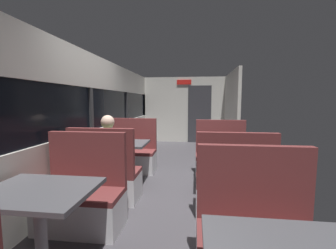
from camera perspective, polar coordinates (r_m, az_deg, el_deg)
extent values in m
cube|color=#423F44|center=(4.03, 0.88, -15.49)|extent=(3.30, 9.20, 0.02)
cube|color=beige|center=(4.27, -19.02, -7.72)|extent=(0.08, 8.40, 0.95)
cube|color=beige|center=(4.19, -19.76, 13.01)|extent=(0.08, 8.40, 0.60)
cube|color=black|center=(4.16, -19.55, 3.74)|extent=(0.03, 8.40, 0.75)
cube|color=#2D2D30|center=(4.15, -19.18, 3.75)|extent=(0.06, 0.08, 0.75)
cube|color=#2D2D30|center=(6.10, -10.47, 4.63)|extent=(0.06, 0.08, 0.75)
cube|color=#2D2D30|center=(8.13, -6.03, 5.04)|extent=(0.06, 0.08, 0.75)
cube|color=beige|center=(7.94, 4.11, 3.77)|extent=(2.90, 0.08, 2.30)
cube|color=#333338|center=(7.89, 8.08, 2.62)|extent=(0.80, 0.04, 2.00)
cube|color=red|center=(7.90, 4.15, 10.80)|extent=(0.50, 0.03, 0.16)
cube|color=beige|center=(6.81, 15.89, 3.17)|extent=(0.08, 2.40, 2.30)
cylinder|color=#9E9EA3|center=(2.36, -29.84, -23.08)|extent=(0.10, 0.10, 0.70)
cube|color=#4C4C51|center=(2.21, -30.37, -14.62)|extent=(0.90, 0.70, 0.04)
cube|color=silver|center=(2.92, -21.42, -20.23)|extent=(0.95, 0.50, 0.39)
cube|color=brown|center=(2.83, -21.61, -16.13)|extent=(0.95, 0.50, 0.06)
cube|color=brown|center=(2.90, -19.89, -8.16)|extent=(0.95, 0.08, 0.65)
cylinder|color=#9E9EA3|center=(4.11, -11.77, -9.85)|extent=(0.10, 0.10, 0.70)
cube|color=#4C4C51|center=(4.03, -11.89, -4.78)|extent=(0.90, 0.70, 0.04)
cube|color=silver|center=(3.57, -15.22, -15.04)|extent=(0.95, 0.50, 0.39)
cube|color=brown|center=(3.50, -15.33, -11.60)|extent=(0.95, 0.50, 0.06)
cube|color=brown|center=(3.22, -16.93, -6.64)|extent=(0.95, 0.08, 0.65)
cube|color=silver|center=(4.76, -9.15, -9.53)|extent=(0.95, 0.50, 0.39)
cube|color=brown|center=(4.70, -9.20, -6.89)|extent=(0.95, 0.50, 0.06)
cube|color=brown|center=(4.84, -8.58, -2.24)|extent=(0.95, 0.08, 0.65)
cube|color=brown|center=(2.05, 22.19, -25.16)|extent=(0.95, 0.50, 0.06)
cube|color=brown|center=(2.09, 21.05, -13.81)|extent=(0.95, 0.08, 0.65)
cylinder|color=#9E9EA3|center=(3.75, 14.61, -11.51)|extent=(0.10, 0.10, 0.70)
cube|color=#4C4C51|center=(3.65, 14.77, -5.97)|extent=(0.90, 0.70, 0.04)
cube|color=silver|center=(3.19, 16.17, -17.73)|extent=(0.95, 0.50, 0.39)
cube|color=brown|center=(3.11, 16.30, -13.93)|extent=(0.95, 0.50, 0.06)
cube|color=brown|center=(2.80, 17.21, -8.55)|extent=(0.95, 0.08, 0.65)
cube|color=silver|center=(4.42, 13.41, -10.86)|extent=(0.95, 0.50, 0.39)
cube|color=brown|center=(4.36, 13.48, -8.02)|extent=(0.95, 0.50, 0.06)
cube|color=brown|center=(4.49, 13.29, -2.98)|extent=(0.95, 0.08, 0.65)
cube|color=#26262D|center=(3.56, -15.24, -14.59)|extent=(0.30, 0.36, 0.45)
cube|color=#59724C|center=(3.46, -15.17, -6.14)|extent=(0.34, 0.22, 0.60)
sphere|color=beige|center=(3.42, -15.24, 0.66)|extent=(0.20, 0.20, 0.20)
cylinder|color=#59724C|center=(3.70, -17.01, -5.10)|extent=(0.07, 0.28, 0.07)
cylinder|color=#59724C|center=(3.55, -11.08, -5.39)|extent=(0.07, 0.28, 0.07)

